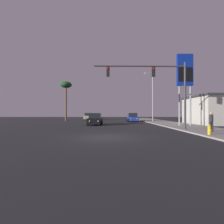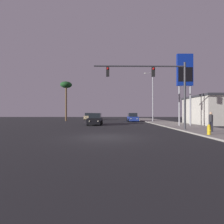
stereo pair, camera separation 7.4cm
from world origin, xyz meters
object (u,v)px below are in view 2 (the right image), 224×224
at_px(car_black, 95,120).
at_px(palm_tree_mid, 66,87).
at_px(street_lamp, 152,94).
at_px(car_blue, 133,118).
at_px(traffic_light_mast, 158,81).
at_px(gas_station_sign, 185,74).
at_px(pedestrian_on_sidewalk, 211,121).
at_px(car_tan, 89,117).
at_px(fire_hydrant, 209,130).

xyz_separation_m(car_black, palm_tree_mid, (-6.95, 11.50, 6.35)).
relative_size(street_lamp, palm_tree_mid, 1.10).
xyz_separation_m(car_black, car_blue, (6.58, 9.17, 0.00)).
bearing_deg(traffic_light_mast, gas_station_sign, 46.16).
xyz_separation_m(car_blue, palm_tree_mid, (-13.53, 2.33, 6.35)).
xyz_separation_m(traffic_light_mast, pedestrian_on_sidewalk, (3.87, -2.21, -3.77)).
height_order(car_tan, street_lamp, street_lamp).
relative_size(pedestrian_on_sidewalk, palm_tree_mid, 0.20).
relative_size(traffic_light_mast, palm_tree_mid, 1.08).
bearing_deg(car_black, car_tan, -78.32).
distance_m(car_tan, traffic_light_mast, 28.72).
height_order(fire_hydrant, palm_tree_mid, palm_tree_mid).
relative_size(traffic_light_mast, fire_hydrant, 11.69).
xyz_separation_m(car_blue, gas_station_sign, (4.95, -12.23, 5.86)).
bearing_deg(pedestrian_on_sidewalk, palm_tree_mid, 128.76).
bearing_deg(gas_station_sign, car_blue, 112.01).
height_order(car_tan, pedestrian_on_sidewalk, pedestrian_on_sidewalk).
xyz_separation_m(traffic_light_mast, palm_tree_mid, (-13.64, 19.60, 2.31)).
xyz_separation_m(car_tan, fire_hydrant, (12.39, -30.79, -0.27)).
bearing_deg(car_black, fire_hydrant, 129.55).
height_order(street_lamp, palm_tree_mid, street_lamp).
bearing_deg(traffic_light_mast, car_blue, 90.34).
bearing_deg(car_black, pedestrian_on_sidewalk, 137.91).
distance_m(traffic_light_mast, street_lamp, 15.26).
height_order(car_black, street_lamp, street_lamp).
height_order(car_blue, fire_hydrant, car_blue).
bearing_deg(gas_station_sign, car_black, 165.13).
distance_m(fire_hydrant, pedestrian_on_sidewalk, 2.33).
relative_size(car_blue, palm_tree_mid, 0.53).
bearing_deg(fire_hydrant, gas_station_sign, 76.29).
relative_size(car_black, street_lamp, 0.48).
distance_m(car_blue, fire_hydrant, 21.54).
xyz_separation_m(gas_station_sign, pedestrian_on_sidewalk, (-0.97, -7.25, -5.58)).
relative_size(car_blue, traffic_light_mast, 0.49).
relative_size(car_tan, fire_hydrant, 5.71).
height_order(car_black, car_blue, same).
distance_m(street_lamp, gas_station_sign, 10.14).
height_order(traffic_light_mast, pedestrian_on_sidewalk, traffic_light_mast).
relative_size(car_tan, street_lamp, 0.48).
bearing_deg(gas_station_sign, fire_hydrant, -103.71).
relative_size(car_blue, gas_station_sign, 0.48).
bearing_deg(car_tan, gas_station_sign, 125.96).
height_order(car_blue, palm_tree_mid, palm_tree_mid).
bearing_deg(gas_station_sign, traffic_light_mast, -133.84).
bearing_deg(palm_tree_mid, fire_hydrant, -55.56).
distance_m(car_black, palm_tree_mid, 14.86).
height_order(traffic_light_mast, palm_tree_mid, palm_tree_mid).
bearing_deg(car_blue, gas_station_sign, 112.04).
relative_size(fire_hydrant, pedestrian_on_sidewalk, 0.46).
bearing_deg(traffic_light_mast, car_black, 129.52).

